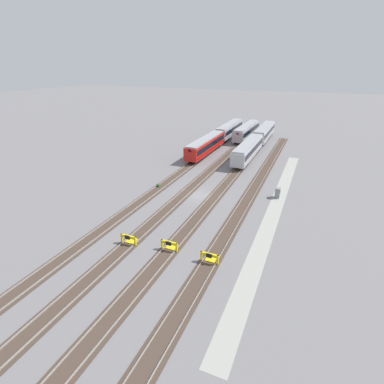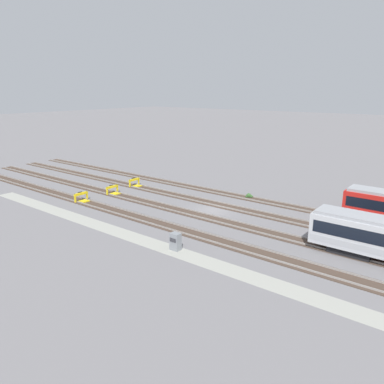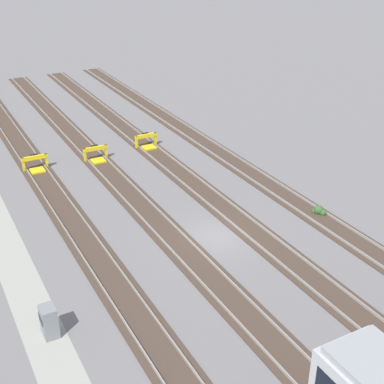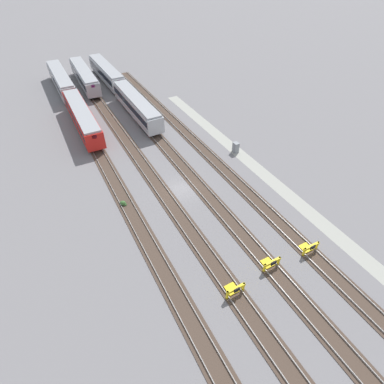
% 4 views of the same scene
% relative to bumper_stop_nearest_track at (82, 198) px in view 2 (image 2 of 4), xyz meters
% --- Properties ---
extents(ground_plane, '(400.00, 400.00, 0.00)m').
position_rel_bumper_stop_nearest_track_xyz_m(ground_plane, '(15.36, 7.27, -0.51)').
color(ground_plane, slate).
extents(service_walkway, '(54.00, 2.00, 0.01)m').
position_rel_bumper_stop_nearest_track_xyz_m(service_walkway, '(15.36, -4.36, -0.51)').
color(service_walkway, '#9E9E93').
rests_on(service_walkway, ground).
extents(rail_track_nearest, '(90.00, 2.24, 0.21)m').
position_rel_bumper_stop_nearest_track_xyz_m(rail_track_nearest, '(15.36, 0.00, -0.47)').
color(rail_track_nearest, '#47382D').
rests_on(rail_track_nearest, ground).
extents(rail_track_near_inner, '(90.00, 2.24, 0.21)m').
position_rel_bumper_stop_nearest_track_xyz_m(rail_track_near_inner, '(15.36, 4.85, -0.47)').
color(rail_track_near_inner, '#47382D').
rests_on(rail_track_near_inner, ground).
extents(rail_track_middle, '(90.00, 2.24, 0.21)m').
position_rel_bumper_stop_nearest_track_xyz_m(rail_track_middle, '(15.36, 9.69, -0.47)').
color(rail_track_middle, '#47382D').
rests_on(rail_track_middle, ground).
extents(rail_track_far_inner, '(90.00, 2.24, 0.21)m').
position_rel_bumper_stop_nearest_track_xyz_m(rail_track_far_inner, '(15.36, 14.53, -0.47)').
color(rail_track_far_inner, '#47382D').
rests_on(rail_track_far_inner, ground).
extents(bumper_stop_nearest_track, '(1.35, 2.00, 1.22)m').
position_rel_bumper_stop_nearest_track_xyz_m(bumper_stop_nearest_track, '(0.00, 0.00, 0.00)').
color(bumper_stop_nearest_track, yellow).
rests_on(bumper_stop_nearest_track, ground).
extents(bumper_stop_near_inner_track, '(1.35, 2.00, 1.22)m').
position_rel_bumper_stop_nearest_track_xyz_m(bumper_stop_near_inner_track, '(0.41, 4.84, 0.00)').
color(bumper_stop_near_inner_track, yellow).
rests_on(bumper_stop_near_inner_track, ground).
extents(bumper_stop_middle_track, '(1.34, 2.00, 1.22)m').
position_rel_bumper_stop_nearest_track_xyz_m(bumper_stop_middle_track, '(-0.29, 9.69, 0.00)').
color(bumper_stop_middle_track, yellow).
rests_on(bumper_stop_middle_track, ground).
extents(electrical_cabinet, '(0.90, 0.73, 1.60)m').
position_rel_bumper_stop_nearest_track_xyz_m(electrical_cabinet, '(19.30, -4.06, 0.29)').
color(electrical_cabinet, gray).
rests_on(electrical_cabinet, ground).
extents(weed_clump, '(0.92, 0.70, 0.64)m').
position_rel_bumper_stop_nearest_track_xyz_m(weed_clump, '(16.10, 14.91, -0.27)').
color(weed_clump, '#38602D').
rests_on(weed_clump, ground).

